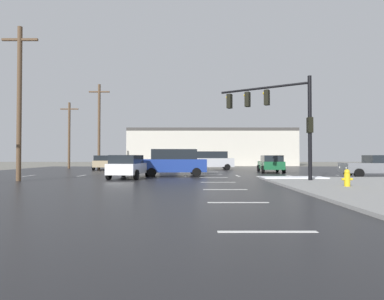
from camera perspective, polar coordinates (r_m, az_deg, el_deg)
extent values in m
plane|color=slate|center=(24.48, 3.80, -4.69)|extent=(120.00, 120.00, 0.00)
cube|color=#232326|center=(24.48, 3.80, -4.67)|extent=(44.00, 44.00, 0.02)
cube|color=white|center=(21.44, 17.99, -4.70)|extent=(4.00, 1.60, 0.06)
cube|color=silver|center=(6.73, 13.61, -14.06)|extent=(2.00, 0.15, 0.01)
cube|color=silver|center=(10.60, 8.55, -9.29)|extent=(2.00, 0.15, 0.01)
cube|color=silver|center=(14.54, 6.26, -7.06)|extent=(2.00, 0.15, 0.01)
cube|color=silver|center=(18.51, 4.96, -5.78)|extent=(2.00, 0.15, 0.01)
cube|color=silver|center=(22.48, 4.12, -4.95)|extent=(2.00, 0.15, 0.01)
cube|color=silver|center=(26.47, 3.53, -4.37)|extent=(2.00, 0.15, 0.01)
cube|color=silver|center=(30.46, 3.10, -3.94)|extent=(2.00, 0.15, 0.01)
cube|color=silver|center=(34.45, 2.77, -3.61)|extent=(2.00, 0.15, 0.01)
cube|color=silver|center=(38.44, 2.51, -3.35)|extent=(2.00, 0.15, 0.01)
cube|color=silver|center=(42.44, 2.30, -3.14)|extent=(2.00, 0.15, 0.01)
cube|color=silver|center=(27.44, -26.90, -4.14)|extent=(0.15, 2.00, 0.01)
cube|color=silver|center=(25.86, -18.97, -4.39)|extent=(0.15, 2.00, 0.01)
cube|color=silver|center=(24.84, -10.19, -4.57)|extent=(0.15, 2.00, 0.01)
cube|color=silver|center=(24.43, -0.90, -4.65)|extent=(0.15, 2.00, 0.01)
cube|color=silver|center=(24.68, 8.46, -4.60)|extent=(0.15, 2.00, 0.01)
cube|color=silver|center=(25.56, 17.40, -4.44)|extent=(0.15, 2.00, 0.01)
cube|color=silver|center=(27.00, 25.56, -4.20)|extent=(0.15, 2.00, 0.01)
cube|color=silver|center=(21.04, 14.08, -5.19)|extent=(0.45, 7.00, 0.01)
cylinder|color=black|center=(19.75, 20.63, 3.76)|extent=(0.22, 0.22, 6.09)
cylinder|color=black|center=(20.89, 12.76, 10.78)|extent=(4.91, 3.13, 0.14)
cube|color=black|center=(20.68, 13.52, 9.14)|extent=(0.43, 0.45, 0.95)
sphere|color=yellow|center=(20.78, 13.10, 9.89)|extent=(0.20, 0.20, 0.20)
cube|color=black|center=(21.11, 10.18, 8.91)|extent=(0.43, 0.45, 0.95)
sphere|color=yellow|center=(21.23, 9.78, 9.64)|extent=(0.20, 0.20, 0.20)
cube|color=black|center=(21.62, 6.99, 8.67)|extent=(0.43, 0.45, 0.95)
sphere|color=yellow|center=(21.74, 6.61, 9.38)|extent=(0.20, 0.20, 0.20)
cube|color=black|center=(19.77, 20.63, 4.21)|extent=(0.28, 0.36, 0.90)
cylinder|color=gold|center=(16.34, 26.31, -4.83)|extent=(0.26, 0.26, 0.60)
sphere|color=gold|center=(16.32, 26.29, -3.53)|extent=(0.25, 0.25, 0.25)
cylinder|color=gold|center=(16.26, 25.73, -4.75)|extent=(0.12, 0.11, 0.11)
cylinder|color=gold|center=(16.42, 26.87, -4.70)|extent=(0.12, 0.11, 0.11)
cube|color=beige|center=(53.03, 3.73, 0.19)|extent=(26.71, 8.00, 5.45)
cube|color=#3F3D3A|center=(53.18, 3.73, 3.40)|extent=(26.71, 8.00, 0.50)
cube|color=tan|center=(36.73, -15.15, -2.36)|extent=(2.27, 4.67, 0.70)
cube|color=black|center=(36.06, -15.32, -1.39)|extent=(1.91, 2.64, 0.55)
cylinder|color=black|center=(38.40, -16.11, -2.82)|extent=(0.29, 0.68, 0.66)
cylinder|color=black|center=(38.13, -13.44, -2.85)|extent=(0.29, 0.68, 0.66)
cylinder|color=black|center=(35.40, -16.99, -2.97)|extent=(0.29, 0.68, 0.66)
cylinder|color=black|center=(35.10, -14.10, -3.00)|extent=(0.29, 0.68, 0.66)
sphere|color=white|center=(39.00, -15.46, -2.28)|extent=(0.18, 0.18, 0.18)
sphere|color=white|center=(38.82, -13.79, -2.30)|extent=(0.18, 0.18, 0.18)
cube|color=#195933|center=(30.40, 14.14, -2.64)|extent=(2.14, 4.63, 0.70)
cube|color=black|center=(29.73, 14.35, -1.47)|extent=(1.84, 2.60, 0.55)
cylinder|color=black|center=(31.80, 12.09, -3.21)|extent=(0.27, 0.68, 0.66)
cylinder|color=black|center=(32.08, 15.28, -3.18)|extent=(0.27, 0.68, 0.66)
cylinder|color=black|center=(28.77, 12.87, -3.43)|extent=(0.27, 0.68, 0.66)
cylinder|color=black|center=(29.08, 16.39, -3.39)|extent=(0.27, 0.68, 0.66)
sphere|color=white|center=(32.49, 12.50, -2.54)|extent=(0.18, 0.18, 0.18)
sphere|color=white|center=(32.67, 14.51, -2.53)|extent=(0.18, 0.18, 0.18)
cube|color=#141E47|center=(35.44, -3.98, -2.24)|extent=(2.28, 4.92, 0.95)
cube|color=black|center=(35.43, -3.98, -0.87)|extent=(2.02, 3.48, 0.75)
cylinder|color=black|center=(37.10, -5.48, -2.92)|extent=(0.27, 0.67, 0.66)
cylinder|color=black|center=(37.09, -2.46, -2.93)|extent=(0.27, 0.67, 0.66)
cylinder|color=black|center=(33.84, -5.65, -3.10)|extent=(0.27, 0.67, 0.66)
cylinder|color=black|center=(33.83, -2.34, -3.10)|extent=(0.27, 0.67, 0.66)
sphere|color=white|center=(37.80, -4.91, -2.17)|extent=(0.18, 0.18, 0.18)
sphere|color=white|center=(37.79, -3.02, -2.17)|extent=(0.18, 0.18, 0.18)
cube|color=white|center=(22.20, -10.88, -3.23)|extent=(2.22, 4.65, 0.70)
cube|color=black|center=(21.54, -11.39, -1.64)|extent=(1.89, 2.62, 0.55)
cylinder|color=black|center=(23.94, -11.90, -3.91)|extent=(0.28, 0.68, 0.66)
cylinder|color=black|center=(23.46, -7.70, -3.98)|extent=(0.28, 0.68, 0.66)
cylinder|color=black|center=(21.05, -14.44, -4.29)|extent=(0.28, 0.68, 0.66)
cylinder|color=black|center=(20.50, -9.70, -4.40)|extent=(0.28, 0.68, 0.66)
sphere|color=white|center=(24.47, -10.70, -3.03)|extent=(0.18, 0.18, 0.18)
sphere|color=white|center=(24.17, -8.07, -3.07)|extent=(0.18, 0.18, 0.18)
cube|color=slate|center=(26.14, 30.26, -2.78)|extent=(4.60, 2.08, 0.70)
cylinder|color=black|center=(24.69, 28.01, -3.72)|extent=(0.67, 0.26, 0.66)
cylinder|color=black|center=(26.34, 26.40, -3.56)|extent=(0.67, 0.26, 0.66)
sphere|color=white|center=(24.71, 26.27, -2.92)|extent=(0.18, 0.18, 0.18)
sphere|color=white|center=(25.77, 25.30, -2.85)|extent=(0.18, 0.18, 0.18)
cube|color=#B7BABF|center=(35.50, 3.80, -2.24)|extent=(4.83, 2.03, 0.95)
cube|color=black|center=(35.50, 3.80, -0.87)|extent=(3.39, 1.85, 0.75)
cylinder|color=black|center=(34.45, 1.22, -3.07)|extent=(0.66, 0.23, 0.66)
cylinder|color=black|center=(36.40, 1.12, -2.96)|extent=(0.66, 0.23, 0.66)
cylinder|color=black|center=(34.71, 6.62, -3.05)|extent=(0.66, 0.23, 0.66)
cylinder|color=black|center=(36.65, 6.23, -2.94)|extent=(0.66, 0.23, 0.66)
sphere|color=white|center=(34.78, 0.01, -2.27)|extent=(0.18, 0.18, 0.18)
sphere|color=white|center=(36.02, -0.01, -2.23)|extent=(0.18, 0.18, 0.18)
cube|color=navy|center=(24.09, -3.01, -2.79)|extent=(4.93, 2.31, 0.95)
cube|color=black|center=(24.08, -3.00, -0.76)|extent=(3.49, 2.05, 0.75)
cylinder|color=black|center=(23.16, -7.01, -4.02)|extent=(0.67, 0.27, 0.66)
cylinder|color=black|center=(25.11, -6.78, -3.80)|extent=(0.67, 0.27, 0.66)
cylinder|color=black|center=(23.23, 1.08, -4.02)|extent=(0.67, 0.27, 0.66)
cylinder|color=black|center=(25.17, 0.67, -3.80)|extent=(0.67, 0.27, 0.66)
sphere|color=white|center=(23.54, -8.71, -2.81)|extent=(0.18, 0.18, 0.18)
sphere|color=white|center=(24.79, -8.48, -2.73)|extent=(0.18, 0.18, 0.18)
cylinder|color=brown|center=(22.29, -28.30, 7.31)|extent=(0.28, 0.28, 9.48)
cube|color=brown|center=(23.18, -28.21, 16.99)|extent=(2.20, 0.14, 0.14)
cylinder|color=brown|center=(35.39, -16.06, 3.92)|extent=(0.28, 0.28, 9.21)
cube|color=brown|center=(35.92, -16.03, 9.97)|extent=(2.20, 0.14, 0.14)
cylinder|color=brown|center=(41.78, -20.90, 2.43)|extent=(0.28, 0.28, 8.11)
cube|color=brown|center=(42.10, -20.87, 6.86)|extent=(2.20, 0.14, 0.14)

